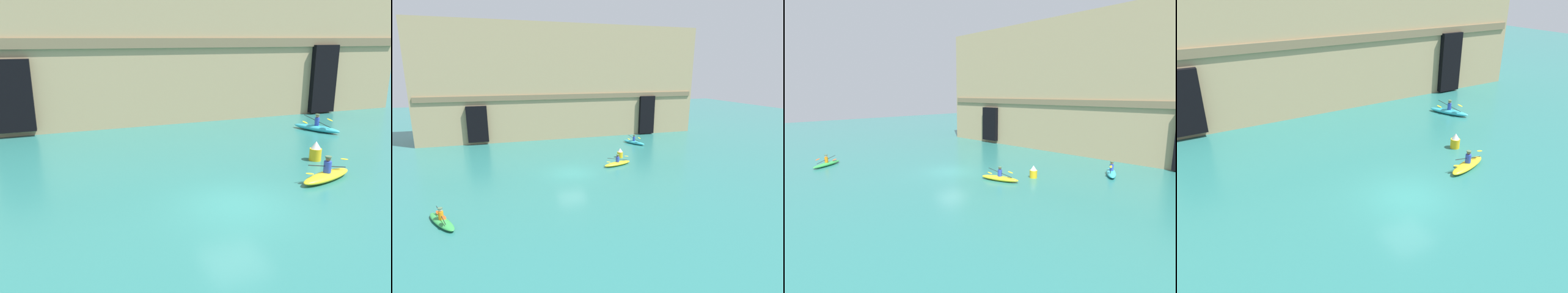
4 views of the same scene
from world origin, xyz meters
TOP-DOWN VIEW (x-y plane):
  - ground_plane at (0.00, 0.00)m, footprint 120.00×120.00m
  - cliff_bluff at (2.94, 17.19)m, footprint 37.27×7.01m
  - kayak_green at (-9.69, -6.91)m, footprint 2.21×3.12m
  - kayak_cyan at (10.13, 8.65)m, footprint 2.03×3.19m
  - kayak_yellow at (4.80, 0.91)m, footprint 3.12×1.61m
  - marker_buoy at (6.11, 3.44)m, footprint 0.60×0.60m

SIDE VIEW (x-z plane):
  - ground_plane at x=0.00m, z-range 0.00..0.00m
  - kayak_green at x=-9.69m, z-range -0.32..0.74m
  - kayak_yellow at x=4.80m, z-range -0.32..0.78m
  - kayak_cyan at x=10.13m, z-range -0.33..0.82m
  - marker_buoy at x=6.11m, z-range -0.04..0.96m
  - cliff_bluff at x=2.94m, z-range -0.02..14.73m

